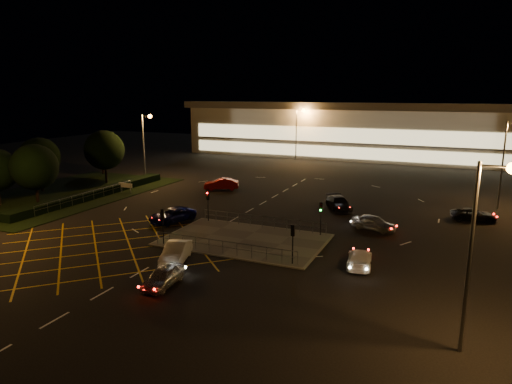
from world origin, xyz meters
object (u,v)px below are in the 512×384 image
at_px(car_approach_white, 360,258).
at_px(signal_se, 293,236).
at_px(signal_ne, 321,212).
at_px(car_near_silver, 163,276).
at_px(car_far_dkgrey, 339,203).
at_px(car_queue_white, 176,252).
at_px(car_right_silver, 374,223).
at_px(signal_nw, 208,200).
at_px(signal_sw, 163,219).
at_px(car_east_grey, 474,215).
at_px(car_left_blue, 172,215).
at_px(car_circ_red, 221,184).

bearing_deg(car_approach_white, signal_se, 12.16).
relative_size(signal_ne, car_near_silver, 0.78).
relative_size(signal_ne, car_far_dkgrey, 0.62).
distance_m(car_queue_white, car_far_dkgrey, 22.96).
bearing_deg(car_right_silver, signal_nw, 120.17).
height_order(signal_sw, car_approach_white, signal_sw).
distance_m(signal_nw, car_right_silver, 16.78).
distance_m(car_near_silver, car_east_grey, 33.64).
xyz_separation_m(car_left_blue, car_approach_white, (20.35, -4.78, -0.07)).
distance_m(signal_sw, car_far_dkgrey, 21.73).
xyz_separation_m(signal_se, car_queue_white, (-8.72, -3.01, -1.60)).
height_order(car_near_silver, car_east_grey, car_near_silver).
height_order(car_left_blue, car_approach_white, car_left_blue).
bearing_deg(signal_ne, signal_se, -90.00).
xyz_separation_m(signal_nw, car_queue_white, (3.28, -10.99, -1.60)).
relative_size(signal_se, signal_nw, 1.00).
distance_m(car_left_blue, car_east_grey, 31.59).
xyz_separation_m(car_right_silver, car_circ_red, (-22.56, 10.98, 0.04)).
xyz_separation_m(signal_sw, signal_se, (12.00, 0.00, 0.00)).
bearing_deg(car_right_silver, car_queue_white, 155.61).
bearing_deg(car_left_blue, car_right_silver, 32.99).
bearing_deg(signal_sw, car_circ_red, -74.54).
xyz_separation_m(signal_se, car_left_blue, (-15.50, 6.59, -1.65)).
distance_m(car_near_silver, car_approach_white, 14.91).
xyz_separation_m(signal_nw, signal_ne, (12.00, 0.00, 0.00)).
distance_m(car_queue_white, car_east_grey, 31.54).
height_order(car_near_silver, car_approach_white, car_near_silver).
relative_size(signal_sw, car_east_grey, 0.70).
bearing_deg(car_east_grey, car_approach_white, 144.15).
relative_size(signal_se, car_east_grey, 0.70).
distance_m(car_near_silver, car_left_blue, 16.28).
height_order(signal_se, signal_nw, same).
bearing_deg(car_circ_red, signal_se, 12.08).
relative_size(signal_nw, car_right_silver, 0.72).
bearing_deg(car_near_silver, car_far_dkgrey, 72.49).
xyz_separation_m(signal_nw, car_near_silver, (5.03, -15.27, -1.68)).
bearing_deg(car_approach_white, car_circ_red, -50.51).
distance_m(signal_se, signal_ne, 7.99).
relative_size(signal_nw, car_far_dkgrey, 0.62).
xyz_separation_m(car_right_silver, car_approach_white, (0.62, -10.10, -0.10)).
bearing_deg(car_east_grey, signal_sw, 117.29).
relative_size(signal_sw, car_near_silver, 0.78).
bearing_deg(car_far_dkgrey, signal_se, -118.36).
xyz_separation_m(signal_nw, car_right_silver, (16.24, 3.92, -1.62)).
bearing_deg(car_near_silver, car_queue_white, 108.26).
xyz_separation_m(car_right_silver, car_east_grey, (9.06, 7.66, -0.12)).
bearing_deg(car_east_grey, car_circ_red, 73.58).
bearing_deg(signal_sw, signal_ne, -146.35).
xyz_separation_m(signal_ne, car_east_grey, (13.30, 11.58, -1.74)).
distance_m(car_left_blue, car_right_silver, 20.44).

